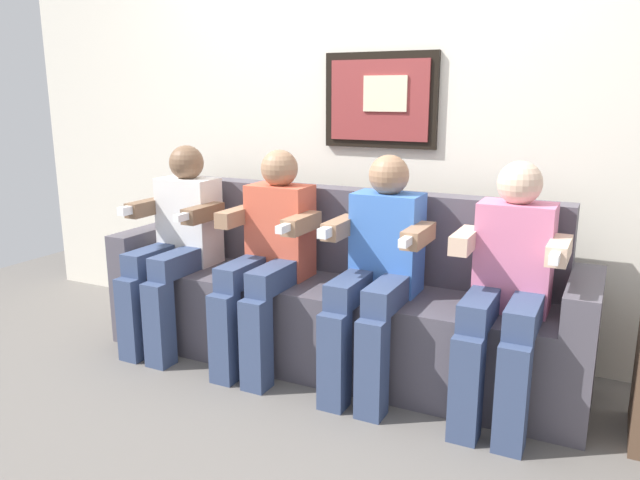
% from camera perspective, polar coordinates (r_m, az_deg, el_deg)
% --- Properties ---
extents(ground_plane, '(6.38, 6.38, 0.00)m').
position_cam_1_polar(ground_plane, '(3.07, -1.28, -13.42)').
color(ground_plane, '#66605B').
extents(back_wall_assembly, '(4.91, 0.10, 2.60)m').
position_cam_1_polar(back_wall_assembly, '(3.43, 4.69, 11.99)').
color(back_wall_assembly, silver).
rests_on(back_wall_assembly, ground_plane).
extents(couch, '(2.51, 0.58, 0.90)m').
position_cam_1_polar(couch, '(3.21, 1.42, -6.07)').
color(couch, '#514C56').
rests_on(couch, ground_plane).
extents(person_leftmost, '(0.46, 0.56, 1.11)m').
position_cam_1_polar(person_leftmost, '(3.45, -13.20, 0.03)').
color(person_leftmost, white).
rests_on(person_leftmost, ground_plane).
extents(person_left_center, '(0.46, 0.56, 1.11)m').
position_cam_1_polar(person_left_center, '(3.12, -4.78, -1.09)').
color(person_left_center, '#D8593F').
rests_on(person_left_center, ground_plane).
extents(person_right_center, '(0.46, 0.56, 1.11)m').
position_cam_1_polar(person_right_center, '(2.87, 5.37, -2.40)').
color(person_right_center, '#3F72CC').
rests_on(person_right_center, ground_plane).
extents(person_rightmost, '(0.46, 0.56, 1.11)m').
position_cam_1_polar(person_rightmost, '(2.72, 17.06, -3.83)').
color(person_rightmost, pink).
rests_on(person_rightmost, ground_plane).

